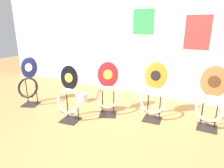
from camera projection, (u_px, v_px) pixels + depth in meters
ground_plane at (73, 156)px, 2.38m from camera, size 14.00×14.00×0.00m
wall_back at (146, 33)px, 4.03m from camera, size 8.00×0.07×2.60m
toilet_seat_display_crimson_swirl at (108, 91)px, 3.32m from camera, size 0.43×0.38×0.90m
toilet_seat_display_orange_sun at (154, 93)px, 3.13m from camera, size 0.43×0.31×0.94m
toilet_seat_display_navy_moon at (29, 83)px, 3.73m from camera, size 0.44×0.41×0.90m
toilet_seat_display_jazz_black at (69, 97)px, 3.11m from camera, size 0.42×0.32×0.89m
toilet_seat_display_woodgrain at (211, 101)px, 2.86m from camera, size 0.40×0.28×0.95m
paint_can at (83, 97)px, 3.97m from camera, size 0.19×0.19×0.17m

